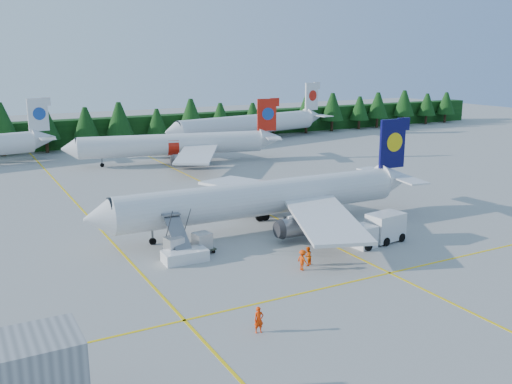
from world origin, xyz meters
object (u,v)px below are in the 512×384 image
airliner_red (169,145)px  airstairs (184,252)px  service_truck (378,229)px  airliner_navy (257,199)px

airliner_red → airstairs: size_ratio=6.59×
airstairs → service_truck: (19.88, -4.90, 0.68)m
airliner_navy → airstairs: airliner_navy is taller
airliner_red → airstairs: 51.38m
airliner_red → airliner_navy: bearing=-84.8°
airliner_navy → service_truck: bearing=-47.8°
airliner_navy → airstairs: (-11.03, -5.57, -2.66)m
airliner_navy → airliner_red: airliner_navy is taller
airliner_navy → airliner_red: 43.42m
service_truck → airstairs: bearing=159.1°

